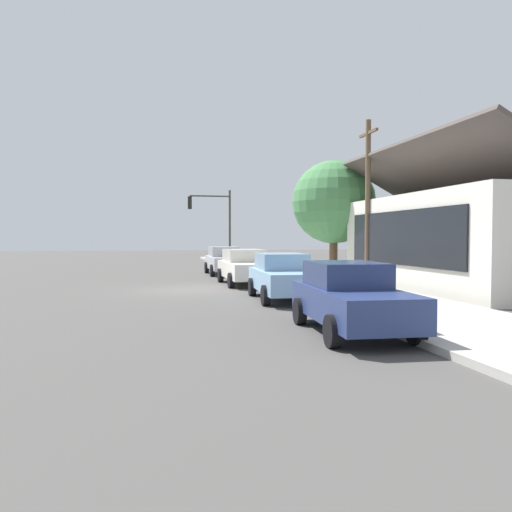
# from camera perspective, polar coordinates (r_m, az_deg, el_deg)

# --- Properties ---
(ground_plane) EXTENTS (120.00, 120.00, 0.00)m
(ground_plane) POSITION_cam_1_polar(r_m,az_deg,el_deg) (20.89, -7.37, -3.82)
(ground_plane) COLOR #4C4947
(sidewalk_curb) EXTENTS (60.00, 4.20, 0.16)m
(sidewalk_curb) POSITION_cam_1_polar(r_m,az_deg,el_deg) (22.06, 7.30, -3.29)
(sidewalk_curb) COLOR #B2AFA8
(sidewalk_curb) RESTS_ON ground
(car_silver) EXTENTS (4.35, 1.99, 1.59)m
(car_silver) POSITION_cam_1_polar(r_m,az_deg,el_deg) (29.29, -3.56, -0.49)
(car_silver) COLOR silver
(car_silver) RESTS_ON ground
(car_ivory) EXTENTS (4.72, 2.11, 1.59)m
(car_ivory) POSITION_cam_1_polar(r_m,az_deg,el_deg) (23.16, -1.24, -1.19)
(car_ivory) COLOR silver
(car_ivory) RESTS_ON ground
(car_skyblue) EXTENTS (4.47, 2.17, 1.59)m
(car_skyblue) POSITION_cam_1_polar(r_m,az_deg,el_deg) (17.58, 3.07, -2.27)
(car_skyblue) COLOR #8CB7E0
(car_skyblue) RESTS_ON ground
(car_navy) EXTENTS (4.46, 2.15, 1.59)m
(car_navy) POSITION_cam_1_polar(r_m,az_deg,el_deg) (11.71, 10.54, -4.55)
(car_navy) COLOR navy
(car_navy) RESTS_ON ground
(storefront_building) EXTENTS (11.71, 7.74, 5.99)m
(storefront_building) POSITION_cam_1_polar(r_m,az_deg,el_deg) (23.25, 23.98, 1.77)
(storefront_building) COLOR silver
(storefront_building) RESTS_ON ground
(shade_tree) EXTENTS (4.50, 4.50, 6.31)m
(shade_tree) POSITION_cam_1_polar(r_m,az_deg,el_deg) (28.03, 8.71, 5.97)
(shade_tree) COLOR brown
(shade_tree) RESTS_ON ground
(traffic_light_main) EXTENTS (0.37, 2.79, 5.20)m
(traffic_light_main) POSITION_cam_1_polar(r_m,az_deg,el_deg) (33.15, -4.77, 4.45)
(traffic_light_main) COLOR #383833
(traffic_light_main) RESTS_ON ground
(utility_pole_wooden) EXTENTS (1.80, 0.24, 7.50)m
(utility_pole_wooden) POSITION_cam_1_polar(r_m,az_deg,el_deg) (23.96, 12.43, 6.32)
(utility_pole_wooden) COLOR brown
(utility_pole_wooden) RESTS_ON ground
(fire_hydrant_red) EXTENTS (0.22, 0.22, 0.71)m
(fire_hydrant_red) POSITION_cam_1_polar(r_m,az_deg,el_deg) (27.26, 0.42, -1.35)
(fire_hydrant_red) COLOR red
(fire_hydrant_red) RESTS_ON sidewalk_curb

